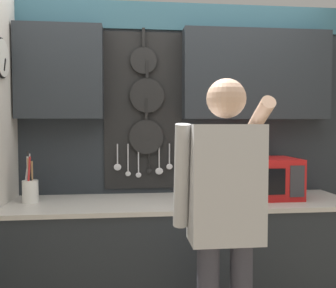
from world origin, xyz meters
TOP-DOWN VIEW (x-y plane):
  - base_cabinet_counter at (0.00, -0.00)m, footprint 2.41×0.66m
  - back_wall_unit at (0.03, 0.29)m, footprint 2.98×0.20m
  - microwave at (0.62, 0.04)m, footprint 0.47×0.39m
  - knife_block at (0.22, 0.04)m, footprint 0.12×0.16m
  - utensil_crock at (-1.05, 0.05)m, footprint 0.11×0.11m
  - person at (0.13, -0.68)m, footprint 0.54×0.61m

SIDE VIEW (x-z plane):
  - base_cabinet_counter at x=0.00m, z-range 0.00..0.91m
  - utensil_crock at x=-1.05m, z-range 0.83..1.18m
  - person at x=0.13m, z-range 0.16..1.85m
  - knife_block at x=0.22m, z-range 0.87..1.15m
  - microwave at x=0.62m, z-range 0.91..1.20m
  - back_wall_unit at x=0.03m, z-range 0.28..2.67m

